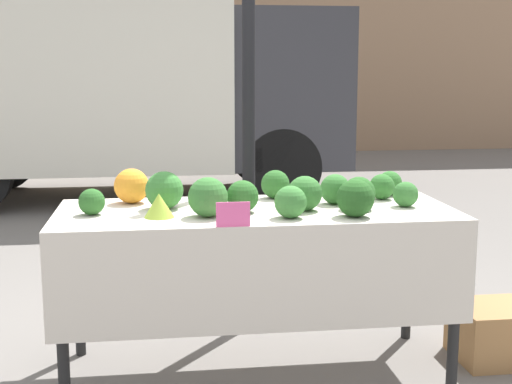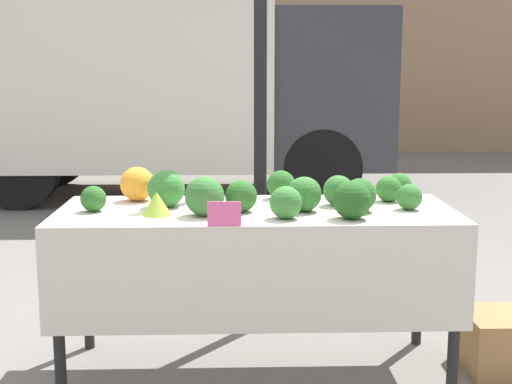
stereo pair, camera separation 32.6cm
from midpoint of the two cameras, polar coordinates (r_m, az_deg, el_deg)
The scene contains 20 objects.
ground_plane at distance 3.51m, azimuth 2.74°, elevation -14.08°, with size 40.00×40.00×0.00m, color slate.
tent_pole at distance 3.83m, azimuth 2.80°, elevation 6.80°, with size 0.07×0.07×2.44m.
parked_truck at distance 8.01m, azimuth -6.50°, elevation 9.85°, with size 4.62×1.86×2.68m.
market_table at distance 3.24m, azimuth 2.92°, elevation -3.45°, with size 1.82×0.73×0.79m.
orange_cauliflower at distance 3.48m, azimuth -6.85°, elevation 0.62°, with size 0.17×0.17×0.17m.
romanesco_head at distance 3.14m, azimuth -5.03°, elevation -0.96°, with size 0.13×0.13×0.11m.
broccoli_head_0 at distance 3.26m, azimuth 11.15°, elevation -0.26°, with size 0.15×0.15×0.15m.
broccoli_head_1 at distance 3.11m, azimuth -1.16°, elevation -0.37°, with size 0.17×0.17×0.17m.
broccoli_head_2 at distance 3.53m, azimuth 4.65°, elevation 0.56°, with size 0.14×0.14×0.14m.
broccoli_head_3 at distance 3.06m, azimuth 5.45°, elevation -0.88°, with size 0.14×0.14×0.14m.
broccoli_head_4 at distance 3.36m, azimuth 14.91°, elevation -0.42°, with size 0.12×0.12×0.12m.
broccoli_head_5 at distance 3.25m, azimuth -10.12°, elevation -0.56°, with size 0.12×0.12×0.12m.
broccoli_head_6 at distance 3.31m, azimuth -4.43°, elevation 0.24°, with size 0.17×0.17×0.17m.
broccoli_head_7 at distance 3.20m, azimuth 1.72°, elevation -0.35°, with size 0.14×0.14×0.14m.
broccoli_head_8 at distance 3.66m, azimuth 13.91°, elevation 0.50°, with size 0.12×0.12×0.12m.
broccoli_head_9 at distance 3.53m, azimuth 13.19°, elevation 0.22°, with size 0.13×0.13×0.13m.
broccoli_head_10 at distance 3.10m, azimuth 10.71°, elevation -0.66°, with size 0.17×0.17×0.17m.
broccoli_head_11 at distance 3.39m, azimuth 9.35°, elevation 0.09°, with size 0.14×0.14×0.14m.
broccoli_head_12 at distance 3.22m, azimuth 6.77°, elevation -0.20°, with size 0.16×0.16×0.16m.
price_sign at distance 2.91m, azimuth 0.64°, elevation -1.79°, with size 0.14×0.01×0.10m.
Camera 2 is at (-0.10, -3.21, 1.43)m, focal length 50.00 mm.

